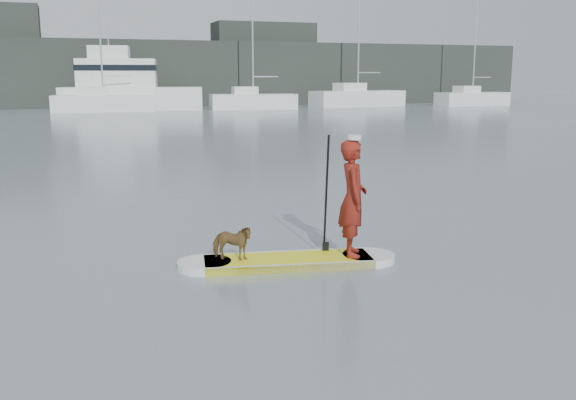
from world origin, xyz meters
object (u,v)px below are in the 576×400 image
object	(u,v)px
dog	(232,243)
motor_yacht_a	(126,86)
paddler	(353,198)
sailboat_f	(357,97)
paddleboard	(288,261)
sailboat_e	(253,100)
sailboat_g	(472,98)
sailboat_d	(103,101)

from	to	relation	value
dog	motor_yacht_a	world-z (taller)	motor_yacht_a
paddler	sailboat_f	world-z (taller)	sailboat_f
dog	paddler	bearing A→B (deg)	-69.18
paddleboard	dog	xyz separation A→B (m)	(-0.83, 0.15, 0.33)
sailboat_e	sailboat_g	distance (m)	21.86
paddleboard	sailboat_e	bearing A→B (deg)	84.87
dog	sailboat_e	xyz separation A→B (m)	(12.85, 44.48, 0.37)
paddleboard	paddler	size ratio (longest dim) A/B	1.86
paddleboard	dog	size ratio (longest dim) A/B	5.18
dog	sailboat_d	world-z (taller)	sailboat_d
sailboat_g	sailboat_f	bearing A→B (deg)	165.44
sailboat_e	motor_yacht_a	size ratio (longest dim) A/B	0.88
sailboat_e	sailboat_f	size ratio (longest dim) A/B	0.78
paddler	dog	world-z (taller)	paddler
dog	motor_yacht_a	size ratio (longest dim) A/B	0.05
paddler	motor_yacht_a	xyz separation A→B (m)	(0.71, 47.01, 0.94)
sailboat_g	paddler	bearing A→B (deg)	-132.32
paddleboard	sailboat_d	size ratio (longest dim) A/B	0.28
paddler	dog	xyz separation A→B (m)	(-1.80, 0.32, -0.61)
sailboat_d	sailboat_e	xyz separation A→B (m)	(12.36, 0.20, -0.07)
paddler	sailboat_f	xyz separation A→B (m)	(21.58, 46.39, -0.08)
dog	sailboat_d	xyz separation A→B (m)	(0.49, 44.28, 0.44)
paddleboard	motor_yacht_a	bearing A→B (deg)	97.89
sailboat_d	sailboat_g	distance (m)	34.22
paddleboard	sailboat_g	world-z (taller)	sailboat_g
paddler	sailboat_e	xyz separation A→B (m)	(11.05, 44.79, -0.24)
paddler	sailboat_d	size ratio (longest dim) A/B	0.15
sailboat_e	sailboat_f	bearing A→B (deg)	13.06
sailboat_f	dog	bearing A→B (deg)	-126.72
sailboat_d	sailboat_g	size ratio (longest dim) A/B	1.08
sailboat_d	paddleboard	bearing A→B (deg)	-85.66
dog	sailboat_g	xyz separation A→B (m)	(34.71, 44.36, 0.36)
sailboat_e	sailboat_f	distance (m)	10.65
paddler	sailboat_d	bearing A→B (deg)	19.68
paddleboard	motor_yacht_a	xyz separation A→B (m)	(1.68, 46.84, 1.88)
sailboat_e	sailboat_f	world-z (taller)	sailboat_f
motor_yacht_a	paddler	bearing A→B (deg)	-80.35
dog	sailboat_g	world-z (taller)	sailboat_g
sailboat_e	motor_yacht_a	xyz separation A→B (m)	(-10.34, 2.22, 1.18)
sailboat_d	sailboat_f	bearing A→B (deg)	8.41
sailboat_f	sailboat_d	bearing A→B (deg)	174.69
motor_yacht_a	sailboat_g	bearing A→B (deg)	6.38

